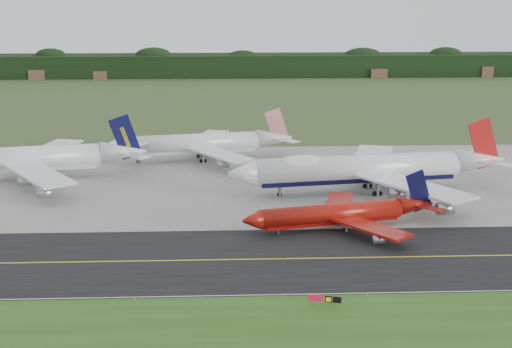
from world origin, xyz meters
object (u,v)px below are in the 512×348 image
(jet_ba_747, at_px, (367,168))
(jet_red_737, at_px, (342,213))
(jet_star_tail, at_px, (201,144))
(taxiway_sign, at_px, (324,299))
(jet_navy_gold, at_px, (24,159))

(jet_ba_747, bearing_deg, jet_red_737, -111.32)
(jet_red_737, bearing_deg, jet_star_tail, 116.77)
(jet_red_737, xyz_separation_m, taxiway_sign, (-8.55, -36.64, -1.87))
(jet_red_737, xyz_separation_m, jet_navy_gold, (-74.45, 41.24, 2.19))
(jet_navy_gold, height_order, jet_star_tail, jet_navy_gold)
(jet_navy_gold, xyz_separation_m, jet_star_tail, (43.91, 19.32, -0.52))
(jet_navy_gold, bearing_deg, jet_ba_747, -10.27)
(jet_red_737, height_order, jet_navy_gold, jet_navy_gold)
(jet_star_tail, distance_m, taxiway_sign, 99.72)
(jet_star_tail, bearing_deg, jet_navy_gold, -156.25)
(jet_red_737, distance_m, taxiway_sign, 37.67)
(jet_red_737, distance_m, jet_navy_gold, 85.14)
(jet_star_tail, bearing_deg, jet_red_737, -63.23)
(jet_ba_747, xyz_separation_m, taxiway_sign, (-18.66, -62.55, -4.68))
(jet_ba_747, distance_m, jet_navy_gold, 85.95)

